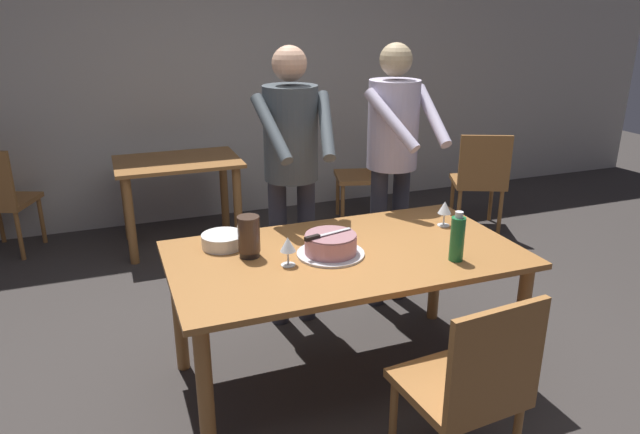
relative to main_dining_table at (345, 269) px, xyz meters
The scene contains 16 objects.
ground_plane 0.65m from the main_dining_table, ahead, with size 14.00×14.00×0.00m, color #383330.
back_wall 3.05m from the main_dining_table, 90.00° to the left, with size 10.00×0.12×2.70m, color #BCB7AD.
main_dining_table is the anchor object (origin of this frame).
cake_on_platter 0.17m from the main_dining_table, behind, with size 0.34×0.34×0.11m.
cake_knife 0.26m from the main_dining_table, behind, with size 0.27×0.09×0.02m.
plate_stack 0.64m from the main_dining_table, 153.06° to the left, with size 0.22×0.22×0.07m.
wine_glass_near 0.38m from the main_dining_table, behind, with size 0.08×0.08×0.14m.
wine_glass_far 0.72m from the main_dining_table, 12.93° to the left, with size 0.08×0.08×0.14m.
water_bottle 0.58m from the main_dining_table, 30.90° to the right, with size 0.07×0.07×0.25m.
hurricane_lamp 0.52m from the main_dining_table, 165.81° to the left, with size 0.11×0.11×0.21m.
person_cutting_cake 0.82m from the main_dining_table, 94.48° to the left, with size 0.47×0.56×1.72m.
person_standing_beside 1.05m from the main_dining_table, 48.98° to the left, with size 0.46×0.57×1.72m.
chair_near_side 0.89m from the main_dining_table, 78.26° to the right, with size 0.48×0.48×0.90m.
background_table 2.33m from the main_dining_table, 103.24° to the left, with size 1.00×0.70×0.74m.
background_chair_0 2.62m from the main_dining_table, 39.65° to the left, with size 0.58×0.58×0.90m.
background_chair_2 2.56m from the main_dining_table, 62.13° to the left, with size 0.54×0.54×0.90m.
Camera 1 is at (-1.07, -2.48, 1.91)m, focal length 32.63 mm.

